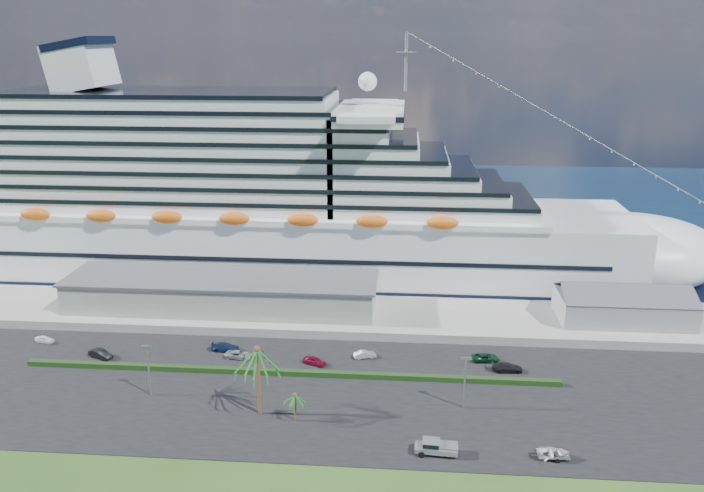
# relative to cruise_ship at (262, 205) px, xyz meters

# --- Properties ---
(ground) EXTENTS (420.00, 420.00, 0.00)m
(ground) POSITION_rel_cruise_ship_xyz_m (21.53, -64.00, -16.69)
(ground) COLOR #274617
(ground) RESTS_ON ground
(asphalt_lot) EXTENTS (140.00, 38.00, 0.12)m
(asphalt_lot) POSITION_rel_cruise_ship_xyz_m (21.53, -53.00, -16.63)
(asphalt_lot) COLOR black
(asphalt_lot) RESTS_ON ground
(wharf) EXTENTS (240.00, 20.00, 1.80)m
(wharf) POSITION_rel_cruise_ship_xyz_m (21.53, -24.00, -15.79)
(wharf) COLOR gray
(wharf) RESTS_ON ground
(water) EXTENTS (420.00, 160.00, 0.02)m
(water) POSITION_rel_cruise_ship_xyz_m (21.53, 66.00, -16.68)
(water) COLOR black
(water) RESTS_ON ground
(cruise_ship) EXTENTS (191.00, 38.00, 54.00)m
(cruise_ship) POSITION_rel_cruise_ship_xyz_m (0.00, 0.00, 0.00)
(cruise_ship) COLOR silver
(cruise_ship) RESTS_ON ground
(terminal_building) EXTENTS (61.00, 15.00, 6.30)m
(terminal_building) POSITION_rel_cruise_ship_xyz_m (-3.47, -24.00, -11.68)
(terminal_building) COLOR gray
(terminal_building) RESTS_ON wharf
(port_shed) EXTENTS (24.00, 12.31, 7.37)m
(port_shed) POSITION_rel_cruise_ship_xyz_m (73.53, -24.00, -12.30)
(port_shed) COLOR gray
(port_shed) RESTS_ON wharf
(hedge) EXTENTS (88.00, 1.10, 0.90)m
(hedge) POSITION_rel_cruise_ship_xyz_m (13.53, -48.00, -16.12)
(hedge) COLOR black
(hedge) RESTS_ON asphalt_lot
(lamp_post_left) EXTENTS (1.60, 0.35, 8.27)m
(lamp_post_left) POSITION_rel_cruise_ship_xyz_m (-6.47, -56.00, -11.35)
(lamp_post_left) COLOR gray
(lamp_post_left) RESTS_ON asphalt_lot
(lamp_post_right) EXTENTS (1.60, 0.35, 8.27)m
(lamp_post_right) POSITION_rel_cruise_ship_xyz_m (41.53, -56.00, -11.35)
(lamp_post_right) COLOR gray
(lamp_post_right) RESTS_ON asphalt_lot
(palm_tall) EXTENTS (8.82, 8.82, 11.13)m
(palm_tall) POSITION_rel_cruise_ship_xyz_m (11.53, -60.00, -7.49)
(palm_tall) COLOR #47301E
(palm_tall) RESTS_ON ground
(palm_short) EXTENTS (3.53, 3.53, 4.56)m
(palm_short) POSITION_rel_cruise_ship_xyz_m (17.03, -61.50, -13.03)
(palm_short) COLOR #47301E
(palm_short) RESTS_ON ground
(parked_car_0) EXTENTS (3.85, 2.21, 1.23)m
(parked_car_0) POSITION_rel_cruise_ship_xyz_m (-32.36, -39.30, -15.96)
(parked_car_0) COLOR white
(parked_car_0) RESTS_ON asphalt_lot
(parked_car_1) EXTENTS (4.78, 3.34, 1.49)m
(parked_car_1) POSITION_rel_cruise_ship_xyz_m (-19.62, -44.43, -15.83)
(parked_car_1) COLOR black
(parked_car_1) RESTS_ON asphalt_lot
(parked_car_2) EXTENTS (4.80, 2.62, 1.28)m
(parked_car_2) POSITION_rel_cruise_ship_xyz_m (4.10, -42.59, -15.94)
(parked_car_2) COLOR #A3A6AB
(parked_car_2) RESTS_ON asphalt_lot
(parked_car_3) EXTENTS (4.96, 2.09, 1.43)m
(parked_car_3) POSITION_rel_cruise_ship_xyz_m (1.10, -39.96, -15.86)
(parked_car_3) COLOR #15274C
(parked_car_3) RESTS_ON asphalt_lot
(parked_car_4) EXTENTS (4.36, 3.15, 1.38)m
(parked_car_4) POSITION_rel_cruise_ship_xyz_m (17.49, -43.90, -15.88)
(parked_car_4) COLOR maroon
(parked_car_4) RESTS_ON asphalt_lot
(parked_car_5) EXTENTS (4.03, 2.45, 1.25)m
(parked_car_5) POSITION_rel_cruise_ship_xyz_m (25.78, -40.69, -15.95)
(parked_car_5) COLOR #B0B4B7
(parked_car_5) RESTS_ON asphalt_lot
(parked_car_6) EXTENTS (4.87, 2.56, 1.31)m
(parked_car_6) POSITION_rel_cruise_ship_xyz_m (46.41, -40.26, -15.92)
(parked_car_6) COLOR #0D361F
(parked_car_6) RESTS_ON asphalt_lot
(parked_car_7) EXTENTS (5.07, 2.16, 1.46)m
(parked_car_7) POSITION_rel_cruise_ship_xyz_m (49.58, -43.74, -15.85)
(parked_car_7) COLOR black
(parked_car_7) RESTS_ON asphalt_lot
(pickup_truck) EXTENTS (5.82, 2.46, 2.01)m
(pickup_truck) POSITION_rel_cruise_ship_xyz_m (36.94, -68.24, -15.47)
(pickup_truck) COLOR black
(pickup_truck) RESTS_ON asphalt_lot
(boat_trailer) EXTENTS (5.22, 3.41, 1.50)m
(boat_trailer) POSITION_rel_cruise_ship_xyz_m (52.35, -68.20, -15.58)
(boat_trailer) COLOR gray
(boat_trailer) RESTS_ON asphalt_lot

